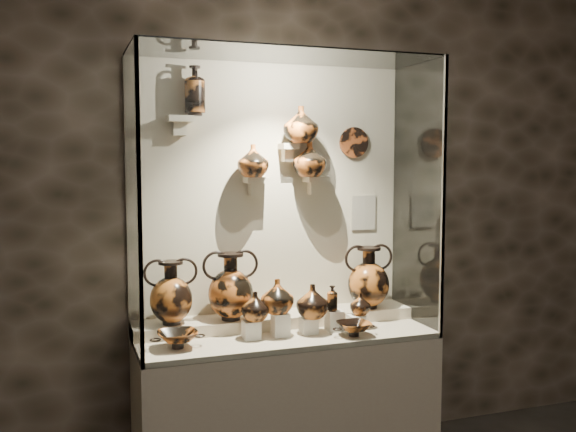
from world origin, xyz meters
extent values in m
cube|color=#2E271D|center=(0.00, 2.50, 1.60)|extent=(5.00, 0.02, 3.20)
cube|color=beige|center=(0.00, 2.18, 0.40)|extent=(1.70, 0.60, 0.80)
cube|color=beige|center=(0.00, 2.18, 0.82)|extent=(1.68, 0.58, 0.03)
cube|color=beige|center=(0.00, 2.35, 0.85)|extent=(1.70, 0.25, 0.10)
cube|color=beige|center=(0.00, 2.50, 1.60)|extent=(1.70, 0.03, 1.60)
cube|color=white|center=(0.00, 1.88, 1.60)|extent=(1.70, 0.01, 1.60)
cube|color=white|center=(-0.85, 2.18, 1.60)|extent=(0.01, 0.60, 1.60)
cube|color=white|center=(0.85, 2.18, 1.60)|extent=(0.01, 0.60, 1.60)
cube|color=white|center=(0.00, 2.18, 2.40)|extent=(1.70, 0.60, 0.01)
cube|color=gray|center=(-0.84, 1.89, 1.60)|extent=(0.02, 0.02, 1.60)
cube|color=gray|center=(0.84, 1.89, 1.60)|extent=(0.02, 0.02, 1.60)
cube|color=silver|center=(-0.22, 2.13, 0.88)|extent=(0.09, 0.09, 0.10)
cube|color=silver|center=(-0.05, 2.13, 0.90)|extent=(0.09, 0.09, 0.13)
cube|color=silver|center=(0.12, 2.13, 0.88)|extent=(0.09, 0.09, 0.09)
cube|color=silver|center=(0.28, 2.13, 0.89)|extent=(0.09, 0.09, 0.12)
cube|color=silver|center=(0.42, 2.13, 0.87)|extent=(0.09, 0.09, 0.08)
cube|color=beige|center=(-0.55, 2.42, 2.05)|extent=(0.14, 0.12, 0.04)
cube|color=beige|center=(-0.10, 2.42, 1.70)|extent=(0.14, 0.12, 0.04)
cube|color=beige|center=(0.10, 2.42, 1.90)|extent=(0.10, 0.12, 0.04)
cube|color=beige|center=(0.28, 2.42, 1.70)|extent=(0.14, 0.12, 0.04)
imported|color=#9E541E|center=(-0.20, 2.13, 1.01)|extent=(0.16, 0.16, 0.16)
imported|color=#B65A20|center=(-0.07, 2.13, 1.06)|extent=(0.23, 0.23, 0.19)
imported|color=#9E541E|center=(0.14, 2.11, 1.02)|extent=(0.23, 0.23, 0.19)
imported|color=#9E541E|center=(0.45, 2.13, 0.97)|extent=(0.13, 0.13, 0.13)
imported|color=#B65A20|center=(-0.13, 2.38, 1.81)|extent=(0.23, 0.23, 0.19)
imported|color=#B65A20|center=(0.16, 2.37, 2.03)|extent=(0.24, 0.24, 0.22)
imported|color=#B65A20|center=(0.22, 2.37, 1.82)|extent=(0.22, 0.22, 0.21)
cylinder|color=#A54A20|center=(0.55, 2.47, 1.93)|extent=(0.19, 0.02, 0.19)
cube|color=beige|center=(0.63, 2.47, 1.48)|extent=(0.17, 0.01, 0.22)
camera|label=1|loc=(-1.18, -1.22, 1.82)|focal=40.00mm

